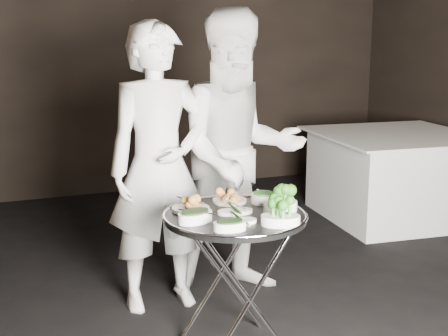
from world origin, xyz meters
name	(u,v)px	position (x,y,z in m)	size (l,w,h in m)	color
wall_back	(117,45)	(0.00, 3.52, 1.50)	(6.00, 0.05, 3.00)	black
tray_stand	(235,277)	(-0.19, -0.01, 0.41)	(0.49, 0.42, 0.73)	silver
serving_tray	(235,216)	(-0.19, -0.01, 0.73)	(0.73, 0.73, 0.04)	black
potato_plate_a	(191,205)	(-0.38, 0.14, 0.77)	(0.21, 0.21, 0.07)	beige
potato_plate_b	(230,197)	(-0.13, 0.21, 0.77)	(0.18, 0.18, 0.07)	beige
greens_bowl	(263,196)	(0.03, 0.13, 0.78)	(0.13, 0.13, 0.08)	silver
asparagus_plate_a	(235,210)	(-0.19, 0.00, 0.76)	(0.19, 0.12, 0.04)	silver
asparagus_plate_b	(240,220)	(-0.23, -0.15, 0.76)	(0.17, 0.10, 0.03)	silver
spinach_bowl_a	(195,215)	(-0.42, -0.06, 0.78)	(0.21, 0.17, 0.08)	silver
spinach_bowl_b	(230,224)	(-0.31, -0.24, 0.77)	(0.16, 0.12, 0.06)	silver
broccoli_bowl_a	(280,204)	(0.04, -0.05, 0.78)	(0.22, 0.19, 0.08)	silver
broccoli_bowl_b	(281,218)	(-0.06, -0.25, 0.78)	(0.22, 0.20, 0.08)	silver
serving_utensils	(233,201)	(-0.17, 0.06, 0.80)	(0.59, 0.42, 0.01)	silver
waiter_left	(159,168)	(-0.38, 0.69, 0.85)	(0.62, 0.41, 1.70)	silver
waiter_right	(239,155)	(0.14, 0.72, 0.89)	(0.87, 0.67, 1.78)	silver
dining_table	(395,176)	(2.06, 1.68, 0.38)	(1.33, 1.33, 0.76)	white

